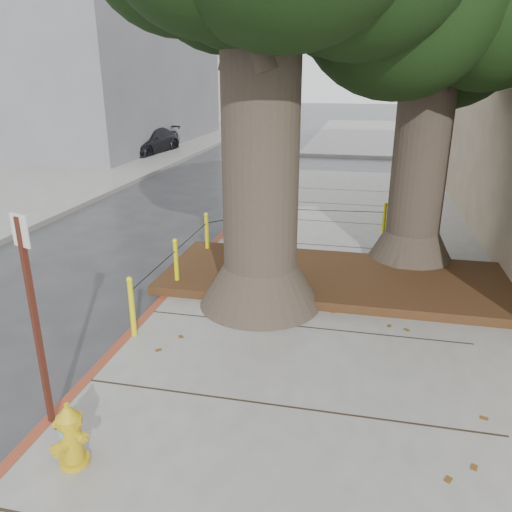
{
  "coord_description": "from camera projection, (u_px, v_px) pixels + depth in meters",
  "views": [
    {
      "loc": [
        1.28,
        -4.84,
        3.8
      ],
      "look_at": [
        -0.31,
        2.42,
        1.1
      ],
      "focal_mm": 35.0,
      "sensor_mm": 36.0,
      "label": 1
    }
  ],
  "objects": [
    {
      "name": "bollard_ring",
      "position": [
        250.0,
        242.0,
        9.97
      ],
      "size": [
        3.79,
        5.39,
        0.95
      ],
      "color": "yellow",
      "rests_on": "sidewalk_main"
    },
    {
      "name": "sidewalk_far",
      "position": [
        442.0,
        136.0,
        32.32
      ],
      "size": [
        16.0,
        20.0,
        0.15
      ],
      "primitive_type": "cube",
      "color": "slate",
      "rests_on": "ground"
    },
    {
      "name": "curb_red",
      "position": [
        162.0,
        303.0,
        8.67
      ],
      "size": [
        0.14,
        26.0,
        0.16
      ],
      "primitive_type": "cube",
      "color": "maroon",
      "rests_on": "ground"
    },
    {
      "name": "signpost",
      "position": [
        34.0,
        312.0,
        5.13
      ],
      "size": [
        0.23,
        0.1,
        2.4
      ],
      "rotation": [
        0.0,
        0.0,
        -0.34
      ],
      "color": "#471911",
      "rests_on": "sidewalk_main"
    },
    {
      "name": "building_far_grey",
      "position": [
        69.0,
        32.0,
        27.16
      ],
      "size": [
        12.0,
        16.0,
        12.0
      ],
      "primitive_type": "cube",
      "color": "slate",
      "rests_on": "ground"
    },
    {
      "name": "tree_far",
      "position": [
        457.0,
        0.0,
        8.65
      ],
      "size": [
        4.5,
        3.8,
        7.17
      ],
      "color": "#4C3F33",
      "rests_on": "sidewalk_main"
    },
    {
      "name": "planter_bed",
      "position": [
        336.0,
        278.0,
        9.32
      ],
      "size": [
        6.4,
        2.6,
        0.16
      ],
      "primitive_type": "cube",
      "color": "black",
      "rests_on": "sidewalk_main"
    },
    {
      "name": "fire_hydrant",
      "position": [
        71.0,
        435.0,
        4.87
      ],
      "size": [
        0.37,
        0.37,
        0.7
      ],
      "rotation": [
        0.0,
        0.0,
        -0.33
      ],
      "color": "gold",
      "rests_on": "sidewalk_main"
    },
    {
      "name": "car_dark",
      "position": [
        148.0,
        142.0,
        25.05
      ],
      "size": [
        2.25,
        4.64,
        1.3
      ],
      "primitive_type": "imported",
      "rotation": [
        0.0,
        0.0,
        -0.1
      ],
      "color": "black",
      "rests_on": "ground"
    },
    {
      "name": "building_far_white",
      "position": [
        181.0,
        34.0,
        48.16
      ],
      "size": [
        12.0,
        18.0,
        15.0
      ],
      "primitive_type": "cube",
      "color": "silver",
      "rests_on": "ground"
    },
    {
      "name": "car_silver",
      "position": [
        464.0,
        156.0,
        20.8
      ],
      "size": [
        3.78,
        1.71,
        1.26
      ],
      "primitive_type": "imported",
      "rotation": [
        0.0,
        0.0,
        1.51
      ],
      "color": "#9F9FA4",
      "rests_on": "ground"
    },
    {
      "name": "ground",
      "position": [
        238.0,
        411.0,
        6.0
      ],
      "size": [
        140.0,
        140.0,
        0.0
      ],
      "primitive_type": "plane",
      "color": "#28282B",
      "rests_on": "ground"
    }
  ]
}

